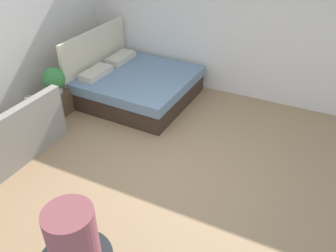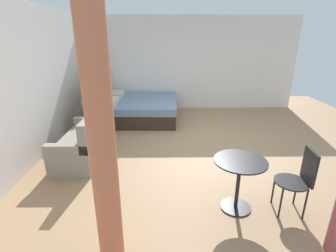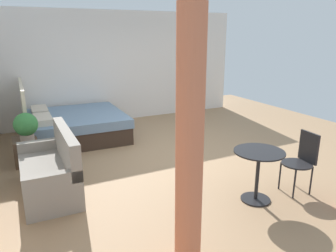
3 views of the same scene
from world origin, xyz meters
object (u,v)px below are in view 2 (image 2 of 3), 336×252
Objects in this scene: couch at (85,143)px; cafe_chair_near_window at (300,176)px; bed at (137,108)px; balcony_table at (239,175)px; nightstand at (91,123)px; potted_plant at (89,105)px.

couch is 3.59m from cafe_chair_near_window.
bed is at bearing 31.76° from cafe_chair_near_window.
balcony_table is (-3.88, -1.70, 0.20)m from bed.
nightstand is at bearing 49.93° from cafe_chair_near_window.
potted_plant is 0.66× the size of balcony_table.
couch is 3.10× the size of nightstand.
couch is at bearing 162.19° from bed.
bed is 4.36× the size of potted_plant.
nightstand is at bearing 136.04° from bed.
potted_plant reaches higher than cafe_chair_near_window.
cafe_chair_near_window is at bearing -148.24° from bed.
potted_plant reaches higher than couch.
nightstand is at bearing 11.04° from couch.
balcony_table is at bearing -135.79° from potted_plant.
bed is 2.89× the size of balcony_table.
bed is at bearing 23.61° from balcony_table.
cafe_chair_near_window reaches higher than nightstand.
bed reaches higher than balcony_table.
couch reaches higher than balcony_table.
potted_plant is (-1.15, 0.96, 0.41)m from bed.
potted_plant reaches higher than balcony_table.
nightstand is 3.93m from balcony_table.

